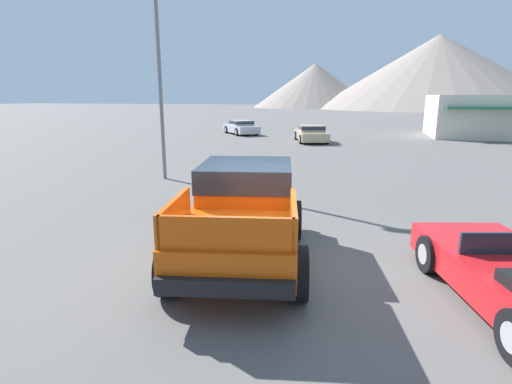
{
  "coord_description": "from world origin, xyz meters",
  "views": [
    {
      "loc": [
        1.67,
        -6.75,
        3.11
      ],
      "look_at": [
        -0.47,
        1.12,
        1.16
      ],
      "focal_mm": 28.0,
      "sensor_mm": 36.0,
      "label": 1
    }
  ],
  "objects_px": {
    "parked_car_silver": "(241,127)",
    "parked_car_tan": "(311,133)",
    "street_lamp_post": "(158,48)",
    "orange_pickup_truck": "(244,207)"
  },
  "relations": [
    {
      "from": "orange_pickup_truck",
      "to": "parked_car_silver",
      "type": "distance_m",
      "value": 26.82
    },
    {
      "from": "parked_car_silver",
      "to": "street_lamp_post",
      "type": "relative_size",
      "value": 0.56
    },
    {
      "from": "orange_pickup_truck",
      "to": "street_lamp_post",
      "type": "bearing_deg",
      "value": 117.12
    },
    {
      "from": "parked_car_tan",
      "to": "orange_pickup_truck",
      "type": "bearing_deg",
      "value": -102.24
    },
    {
      "from": "orange_pickup_truck",
      "to": "parked_car_silver",
      "type": "relative_size",
      "value": 1.11
    },
    {
      "from": "parked_car_silver",
      "to": "street_lamp_post",
      "type": "distance_m",
      "value": 19.61
    },
    {
      "from": "parked_car_silver",
      "to": "parked_car_tan",
      "type": "distance_m",
      "value": 7.77
    },
    {
      "from": "orange_pickup_truck",
      "to": "street_lamp_post",
      "type": "relative_size",
      "value": 0.62
    },
    {
      "from": "orange_pickup_truck",
      "to": "parked_car_tan",
      "type": "xyz_separation_m",
      "value": [
        -1.5,
        21.36,
        -0.42
      ]
    },
    {
      "from": "parked_car_silver",
      "to": "orange_pickup_truck",
      "type": "bearing_deg",
      "value": -110.46
    }
  ]
}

